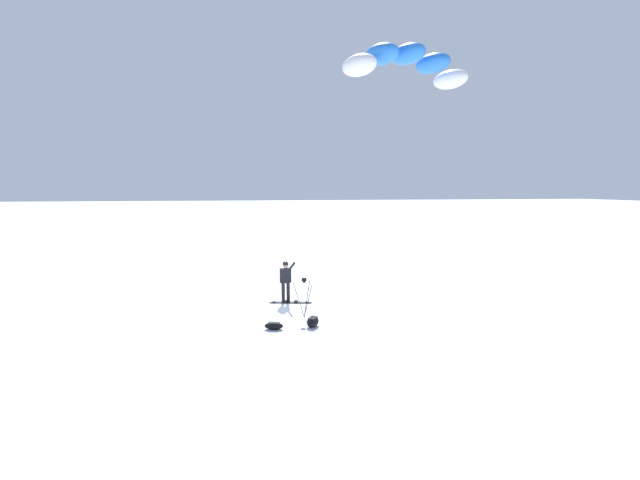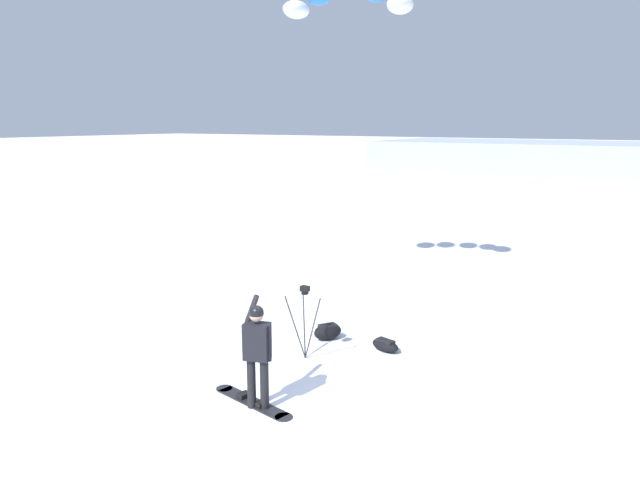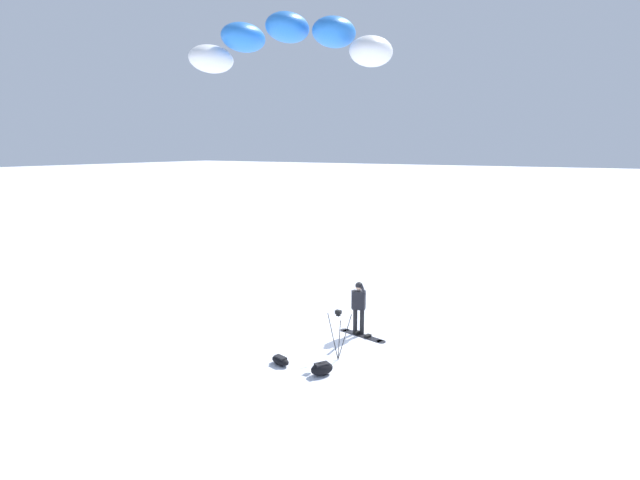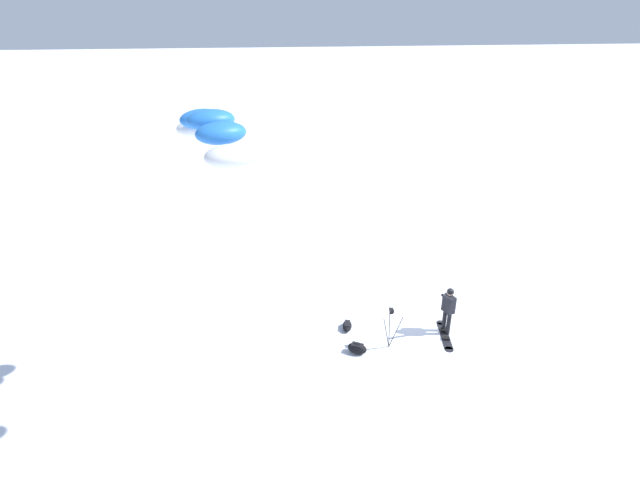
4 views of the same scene
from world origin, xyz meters
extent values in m
plane|color=white|center=(0.00, 0.00, 0.00)|extent=(300.00, 300.00, 0.00)
cylinder|color=black|center=(0.75, -0.75, 0.42)|extent=(0.14, 0.14, 0.83)
cylinder|color=black|center=(0.69, -0.54, 0.42)|extent=(0.14, 0.14, 0.83)
cube|color=black|center=(0.72, -0.65, 1.13)|extent=(0.36, 0.46, 0.59)
sphere|color=tan|center=(0.72, -0.65, 1.57)|extent=(0.23, 0.23, 0.23)
sphere|color=black|center=(0.72, -0.65, 1.60)|extent=(0.24, 0.24, 0.24)
cylinder|color=black|center=(0.53, -0.89, 1.54)|extent=(0.54, 0.24, 0.41)
cylinder|color=black|center=(0.68, -0.45, 1.13)|extent=(0.09, 0.09, 0.59)
cube|color=black|center=(0.63, -0.84, 0.01)|extent=(0.57, 1.50, 0.02)
cylinder|color=black|center=(0.48, -1.56, 0.01)|extent=(0.28, 0.28, 0.02)
cylinder|color=black|center=(0.78, -0.12, 0.01)|extent=(0.28, 0.28, 0.02)
cube|color=black|center=(0.59, -1.05, 0.06)|extent=(0.22, 0.18, 0.08)
cube|color=black|center=(0.68, -0.62, 0.06)|extent=(0.22, 0.18, 0.08)
ellipsoid|color=white|center=(-6.61, -1.60, 7.34)|extent=(1.15, 0.91, 0.44)
ellipsoid|color=white|center=(-5.84, -4.18, 7.34)|extent=(1.15, 0.91, 0.44)
ellipsoid|color=black|center=(-2.51, 0.08, 0.12)|extent=(0.45, 0.67, 0.23)
cube|color=black|center=(-2.51, 0.08, 0.20)|extent=(0.27, 0.40, 0.08)
cylinder|color=#262628|center=(-1.35, -0.91, 0.64)|extent=(0.10, 0.41, 1.29)
cylinder|color=#262628|center=(-1.54, -1.22, 0.64)|extent=(0.34, 0.28, 1.29)
cylinder|color=#262628|center=(-1.23, -1.23, 0.64)|extent=(0.33, 0.29, 1.29)
cube|color=black|center=(-1.38, -1.10, 1.32)|extent=(0.10, 0.10, 0.06)
cube|color=black|center=(-1.38, -1.10, 1.40)|extent=(0.12, 0.16, 0.10)
ellipsoid|color=black|center=(-2.47, -1.23, 0.17)|extent=(0.71, 0.62, 0.34)
cube|color=black|center=(-2.47, -1.23, 0.29)|extent=(0.43, 0.37, 0.08)
cube|color=#98A5BD|center=(-47.72, 0.68, 1.34)|extent=(14.07, 41.13, 2.67)
camera|label=1|loc=(-16.02, 1.03, 4.63)|focal=23.66mm
camera|label=2|loc=(7.72, 4.73, 4.52)|focal=33.24mm
camera|label=3|loc=(-13.36, -7.90, 5.91)|focal=29.16mm
camera|label=4|loc=(-5.60, -13.21, 9.78)|focal=27.08mm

